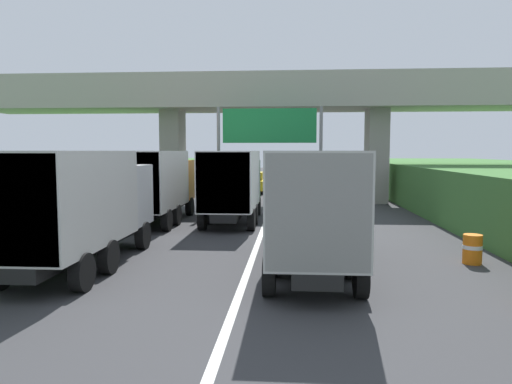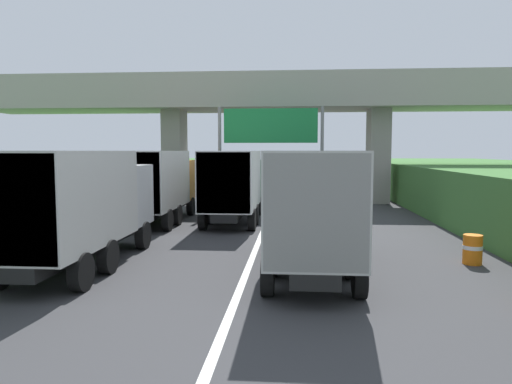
% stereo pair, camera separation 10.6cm
% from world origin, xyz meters
% --- Properties ---
extents(lane_centre_stripe, '(0.20, 95.43, 0.01)m').
position_xyz_m(lane_centre_stripe, '(0.00, 27.71, 0.00)').
color(lane_centre_stripe, white).
rests_on(lane_centre_stripe, ground).
extents(overpass_bridge, '(40.00, 4.80, 8.38)m').
position_xyz_m(overpass_bridge, '(0.00, 34.64, 6.39)').
color(overpass_bridge, '#9E998E').
rests_on(overpass_bridge, ground).
extents(overhead_highway_sign, '(5.88, 0.18, 5.88)m').
position_xyz_m(overhead_highway_sign, '(0.00, 29.03, 4.39)').
color(overhead_highway_sign, slate).
rests_on(overhead_highway_sign, ground).
extents(truck_silver, '(2.44, 7.30, 3.44)m').
position_xyz_m(truck_silver, '(-4.92, 15.84, 1.93)').
color(truck_silver, black).
rests_on(truck_silver, ground).
extents(truck_black, '(2.44, 7.30, 3.44)m').
position_xyz_m(truck_black, '(1.79, 15.83, 1.93)').
color(truck_black, black).
rests_on(truck_black, ground).
extents(truck_orange, '(2.44, 7.30, 3.44)m').
position_xyz_m(truck_orange, '(-5.14, 24.57, 1.93)').
color(truck_orange, black).
rests_on(truck_orange, ground).
extents(truck_green, '(2.44, 7.30, 3.44)m').
position_xyz_m(truck_green, '(-1.54, 24.99, 1.93)').
color(truck_green, black).
rests_on(truck_green, ground).
extents(car_yellow, '(1.86, 4.10, 1.72)m').
position_xyz_m(car_yellow, '(-1.86, 40.96, 0.86)').
color(car_yellow, gold).
rests_on(car_yellow, ground).
extents(construction_barrel_2, '(0.57, 0.57, 0.90)m').
position_xyz_m(construction_barrel_2, '(6.75, 17.24, 0.46)').
color(construction_barrel_2, orange).
rests_on(construction_barrel_2, ground).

